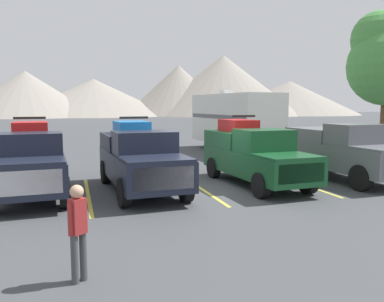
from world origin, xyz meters
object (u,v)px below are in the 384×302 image
at_px(pickup_truck_b, 139,157).
at_px(pickup_truck_c, 253,153).
at_px(pickup_truck_d, 343,150).
at_px(camper_trailer_a, 234,119).
at_px(pickup_truck_a, 31,160).
at_px(person_a, 78,227).

relative_size(pickup_truck_b, pickup_truck_c, 1.01).
xyz_separation_m(pickup_truck_c, pickup_truck_d, (3.76, -0.22, 0.00)).
bearing_deg(pickup_truck_d, pickup_truck_c, 176.67).
relative_size(pickup_truck_d, camper_trailer_a, 0.62).
relative_size(pickup_truck_a, camper_trailer_a, 0.60).
distance_m(pickup_truck_b, person_a, 7.04).
relative_size(pickup_truck_c, person_a, 3.41).
xyz_separation_m(pickup_truck_a, pickup_truck_b, (3.46, -0.16, -0.01)).
height_order(pickup_truck_d, person_a, pickup_truck_d).
distance_m(camper_trailer_a, person_a, 18.89).
bearing_deg(pickup_truck_a, pickup_truck_b, -2.68).
bearing_deg(pickup_truck_a, pickup_truck_c, -2.01).
relative_size(pickup_truck_a, pickup_truck_b, 0.95).
bearing_deg(person_a, pickup_truck_b, 72.65).
xyz_separation_m(pickup_truck_b, pickup_truck_d, (7.94, -0.32, -0.00)).
bearing_deg(person_a, pickup_truck_c, 46.48).
relative_size(pickup_truck_a, pickup_truck_c, 0.95).
relative_size(camper_trailer_a, person_a, 5.42).
height_order(pickup_truck_c, pickup_truck_d, pickup_truck_c).
bearing_deg(camper_trailer_a, pickup_truck_d, -87.37).
bearing_deg(person_a, camper_trailer_a, 59.43).
distance_m(pickup_truck_b, camper_trailer_a, 12.14).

